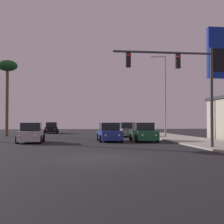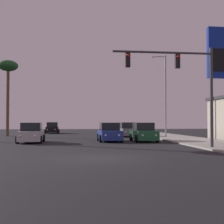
% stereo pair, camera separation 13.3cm
% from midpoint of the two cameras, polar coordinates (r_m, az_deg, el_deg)
% --- Properties ---
extents(ground_plane, '(120.00, 120.00, 0.00)m').
position_cam_midpoint_polar(ground_plane, '(15.30, -2.47, -8.40)').
color(ground_plane, black).
extents(sidewalk_right, '(5.00, 60.00, 0.12)m').
position_cam_midpoint_polar(sidewalk_right, '(27.39, 16.05, -5.28)').
color(sidewalk_right, '#9E998E').
rests_on(sidewalk_right, ground).
extents(car_green, '(2.04, 4.32, 1.68)m').
position_cam_midpoint_polar(car_green, '(28.08, 5.63, -3.82)').
color(car_green, '#195933').
rests_on(car_green, ground).
extents(car_grey, '(2.04, 4.33, 1.68)m').
position_cam_midpoint_polar(car_grey, '(36.76, 2.64, -3.35)').
color(car_grey, slate).
rests_on(car_grey, ground).
extents(car_silver, '(2.04, 4.34, 1.68)m').
position_cam_midpoint_polar(car_silver, '(27.29, -14.72, -3.83)').
color(car_silver, '#B7B7BC').
rests_on(car_silver, ground).
extents(car_blue, '(2.04, 4.33, 1.68)m').
position_cam_midpoint_polar(car_blue, '(27.94, -0.63, -3.84)').
color(car_blue, navy).
rests_on(car_blue, ground).
extents(car_black, '(2.04, 4.34, 1.68)m').
position_cam_midpoint_polar(car_black, '(48.27, -11.10, -2.94)').
color(car_black, black).
rests_on(car_black, ground).
extents(traffic_light_mast, '(6.62, 0.36, 6.50)m').
position_cam_midpoint_polar(traffic_light_mast, '(20.83, 12.92, 6.33)').
color(traffic_light_mast, '#38383D').
rests_on(traffic_light_mast, sidewalk_right).
extents(street_lamp, '(1.74, 0.24, 9.00)m').
position_cam_midpoint_polar(street_lamp, '(34.98, 9.37, 3.74)').
color(street_lamp, '#99999E').
rests_on(street_lamp, sidewalk_right).
extents(gas_station_sign, '(2.00, 0.42, 9.00)m').
position_cam_midpoint_polar(gas_station_sign, '(25.99, 18.99, 9.08)').
color(gas_station_sign, '#99999E').
rests_on(gas_station_sign, sidewalk_right).
extents(palm_tree_mid, '(2.40, 2.40, 9.28)m').
position_cam_midpoint_polar(palm_tree_mid, '(40.47, -18.68, 7.27)').
color(palm_tree_mid, brown).
rests_on(palm_tree_mid, ground).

